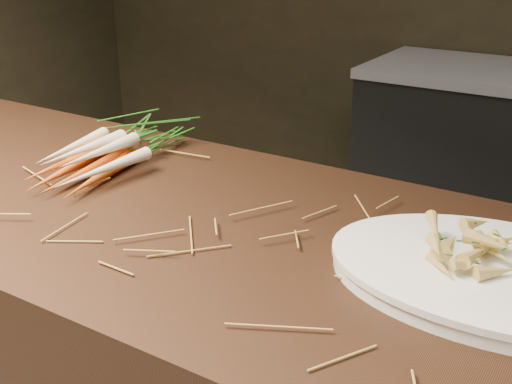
% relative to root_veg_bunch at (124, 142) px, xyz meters
% --- Properties ---
extents(straw_bedding, '(1.40, 0.60, 0.02)m').
position_rel_root_veg_bunch_xyz_m(straw_bedding, '(0.51, -0.15, -0.03)').
color(straw_bedding, olive).
rests_on(straw_bedding, main_counter).
extents(root_veg_bunch, '(0.20, 0.47, 0.09)m').
position_rel_root_veg_bunch_xyz_m(root_veg_bunch, '(0.00, 0.00, 0.00)').
color(root_veg_bunch, '#CD4C0F').
rests_on(root_veg_bunch, main_counter).
extents(serving_platter, '(0.51, 0.37, 0.03)m').
position_rel_root_veg_bunch_xyz_m(serving_platter, '(0.82, -0.12, -0.03)').
color(serving_platter, white).
rests_on(serving_platter, main_counter).
extents(roasted_veg_heap, '(0.25, 0.19, 0.05)m').
position_rel_root_veg_bunch_xyz_m(roasted_veg_heap, '(0.82, -0.12, 0.01)').
color(roasted_veg_heap, '#B59237').
rests_on(roasted_veg_heap, serving_platter).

